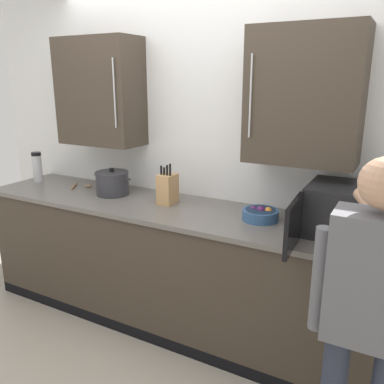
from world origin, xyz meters
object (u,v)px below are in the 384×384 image
at_px(knife_block, 168,189).
at_px(thermos_flask, 37,167).
at_px(fruit_bowl, 260,214).
at_px(microwave_oven, 348,211).
at_px(stock_pot, 112,183).
at_px(wooden_spoon, 82,186).
at_px(person_figure, 367,310).

relative_size(knife_block, thermos_flask, 1.15).
bearing_deg(fruit_bowl, microwave_oven, -0.21).
xyz_separation_m(fruit_bowl, stock_pot, (-1.25, 0.01, 0.05)).
height_order(thermos_flask, stock_pot, thermos_flask).
bearing_deg(wooden_spoon, thermos_flask, -175.01).
distance_m(knife_block, thermos_flask, 1.38).
height_order(knife_block, person_figure, person_figure).
distance_m(microwave_oven, stock_pot, 1.79).
height_order(wooden_spoon, person_figure, person_figure).
relative_size(knife_block, stock_pot, 0.86).
distance_m(fruit_bowl, stock_pot, 1.25).
height_order(fruit_bowl, thermos_flask, thermos_flask).
bearing_deg(stock_pot, person_figure, -22.44).
xyz_separation_m(knife_block, thermos_flask, (-1.38, -0.00, 0.02)).
bearing_deg(knife_block, thermos_flask, -179.98).
height_order(knife_block, fruit_bowl, knife_block).
bearing_deg(stock_pot, wooden_spoon, 172.76).
distance_m(microwave_oven, person_figure, 0.85).
height_order(knife_block, stock_pot, knife_block).
distance_m(wooden_spoon, thermos_flask, 0.50).
height_order(wooden_spoon, stock_pot, stock_pot).
relative_size(knife_block, fruit_bowl, 1.29).
distance_m(microwave_oven, wooden_spoon, 2.17).
bearing_deg(person_figure, microwave_oven, 104.07).
bearing_deg(fruit_bowl, thermos_flask, 179.57).
distance_m(thermos_flask, stock_pot, 0.86).
height_order(knife_block, thermos_flask, knife_block).
bearing_deg(thermos_flask, stock_pot, -0.40).
bearing_deg(person_figure, fruit_bowl, 132.43).
bearing_deg(microwave_oven, wooden_spoon, 178.41).
height_order(microwave_oven, person_figure, person_figure).
relative_size(stock_pot, person_figure, 0.23).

